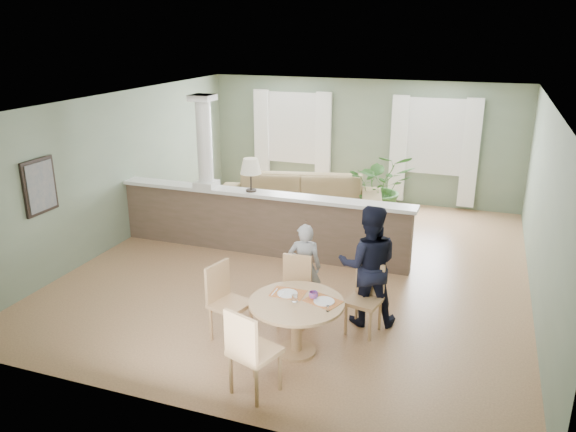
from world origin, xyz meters
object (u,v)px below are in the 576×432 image
at_px(chair_far_man, 366,295).
at_px(chair_near, 250,349).
at_px(houseplant, 381,187).
at_px(man_person, 368,265).
at_px(chair_side, 226,298).
at_px(dining_table, 297,312).
at_px(chair_far_boy, 295,286).
at_px(child_person, 305,267).
at_px(sofa, 299,202).

relative_size(chair_far_man, chair_near, 0.89).
height_order(houseplant, man_person, man_person).
relative_size(houseplant, chair_side, 1.46).
bearing_deg(dining_table, chair_far_boy, 110.87).
height_order(houseplant, chair_near, houseplant).
bearing_deg(child_person, dining_table, 90.77).
distance_m(sofa, houseplant, 1.68).
xyz_separation_m(sofa, houseplant, (1.48, 0.76, 0.25)).
height_order(chair_far_man, chair_near, chair_near).
distance_m(chair_side, child_person, 1.27).
bearing_deg(chair_near, dining_table, -82.06).
bearing_deg(chair_near, chair_side, -33.27).
distance_m(houseplant, chair_far_man, 4.43).
bearing_deg(chair_side, dining_table, -76.98).
relative_size(chair_far_boy, child_person, 0.72).
distance_m(sofa, man_person, 4.01).
height_order(houseplant, chair_far_man, houseplant).
relative_size(houseplant, child_person, 1.15).
height_order(dining_table, man_person, man_person).
bearing_deg(chair_far_boy, man_person, 14.43).
relative_size(dining_table, chair_near, 1.11).
bearing_deg(chair_far_boy, sofa, 104.33).
bearing_deg(sofa, chair_near, -89.49).
relative_size(sofa, houseplant, 2.25).
distance_m(houseplant, chair_near, 6.16).
distance_m(dining_table, chair_side, 0.97).
relative_size(chair_far_boy, chair_side, 0.92).
bearing_deg(child_person, chair_side, 43.83).
distance_m(sofa, chair_far_man, 4.20).
xyz_separation_m(houseplant, chair_far_man, (0.66, -4.37, -0.22)).
relative_size(chair_near, chair_side, 1.04).
height_order(chair_far_boy, chair_near, chair_near).
xyz_separation_m(chair_far_boy, child_person, (0.01, 0.37, 0.13)).
height_order(sofa, man_person, man_person).
height_order(dining_table, chair_near, chair_near).
distance_m(houseplant, chair_far_boy, 4.47).
height_order(chair_far_boy, child_person, child_person).
bearing_deg(chair_side, sofa, 22.20).
distance_m(dining_table, chair_near, 0.99).
height_order(chair_near, chair_side, chair_near).
height_order(dining_table, chair_far_boy, chair_far_boy).
xyz_separation_m(chair_far_man, man_person, (-0.03, 0.22, 0.32)).
xyz_separation_m(dining_table, chair_far_boy, (-0.28, 0.73, -0.05)).
bearing_deg(houseplant, chair_near, -91.90).
distance_m(chair_near, child_person, 2.07).
bearing_deg(chair_near, child_person, -68.57).
xyz_separation_m(sofa, chair_far_man, (2.14, -3.62, 0.03)).
height_order(chair_far_man, child_person, child_person).
distance_m(sofa, chair_far_boy, 3.88).
relative_size(houseplant, chair_far_man, 1.59).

